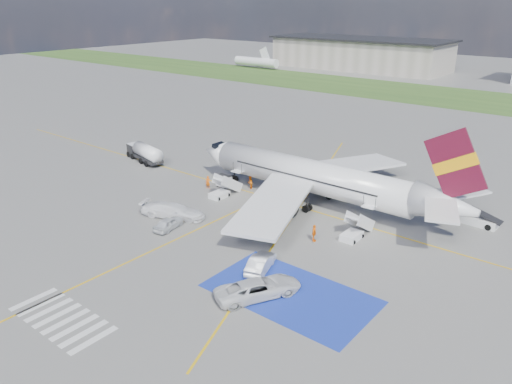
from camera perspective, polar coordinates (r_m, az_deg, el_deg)
ground at (r=50.92m, az=-2.68°, el=-5.80°), size 400.00×400.00×0.00m
grass_strip at (r=134.29m, az=25.61°, el=9.25°), size 400.00×30.00×0.01m
taxiway_line_main at (r=59.56m, az=4.98°, el=-1.70°), size 120.00×0.20×0.01m
taxiway_line_cross at (r=48.42m, az=-15.17°, el=-8.10°), size 0.20×60.00×0.01m
taxiway_line_diag at (r=59.56m, az=4.98°, el=-1.70°), size 20.71×56.45×0.01m
staging_box at (r=42.80m, az=3.96°, el=-11.51°), size 14.00×8.00×0.01m
crosswalk at (r=42.58m, az=-21.34°, el=-13.31°), size 9.00×4.00×0.01m
terminal_west at (r=185.54m, az=11.75°, el=15.18°), size 60.00×22.00×10.00m
airliner at (r=59.16m, az=7.38°, el=1.56°), size 36.81×32.95×11.92m
airstairs_fwd at (r=62.40m, az=-3.95°, el=0.03°), size 1.90×5.20×3.60m
airstairs_aft at (r=52.57m, az=11.11°, el=-4.54°), size 1.90×5.20×3.60m
fuel_tanker at (r=77.47m, az=-12.59°, el=4.25°), size 8.49×3.97×2.81m
gpu_cart at (r=65.49m, az=-3.69°, el=1.18°), size 1.97×1.30×1.62m
belt_loader at (r=60.00m, az=23.48°, el=-2.86°), size 5.88×2.40×1.74m
car_silver_a at (r=54.31m, az=-9.98°, el=-3.53°), size 2.31×4.17×1.34m
car_silver_b at (r=45.67m, az=0.54°, el=-8.10°), size 2.98×4.85×1.51m
van_white_a at (r=41.82m, az=0.28°, el=-10.63°), size 4.82×6.09×2.08m
van_white_b at (r=56.93m, az=-9.51°, el=-1.84°), size 6.05×4.17×2.20m
crew_fwd at (r=65.13m, az=-5.52°, el=1.12°), size 0.72×0.60×1.68m
crew_nose at (r=64.60m, az=-0.68°, el=1.07°), size 0.96×1.05×1.74m
crew_aft at (r=51.08m, az=6.65°, el=-4.70°), size 0.78×1.15×1.82m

